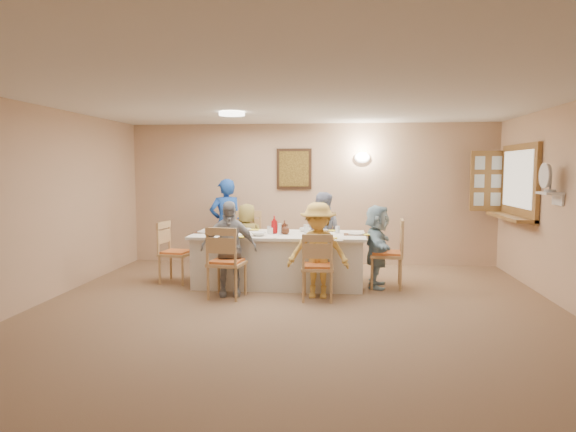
# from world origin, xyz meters

# --- Properties ---
(ground) EXTENTS (7.00, 7.00, 0.00)m
(ground) POSITION_xyz_m (0.00, 0.00, 0.00)
(ground) COLOR brown
(room_walls) EXTENTS (7.00, 7.00, 7.00)m
(room_walls) POSITION_xyz_m (0.00, 0.00, 1.51)
(room_walls) COLOR tan
(room_walls) RESTS_ON ground
(wall_picture) EXTENTS (0.62, 0.05, 0.72)m
(wall_picture) POSITION_xyz_m (-0.30, 3.46, 1.70)
(wall_picture) COLOR #331E11
(wall_picture) RESTS_ON room_walls
(wall_sconce) EXTENTS (0.26, 0.09, 0.18)m
(wall_sconce) POSITION_xyz_m (0.90, 3.44, 1.90)
(wall_sconce) COLOR white
(wall_sconce) RESTS_ON room_walls
(ceiling_light) EXTENTS (0.36, 0.36, 0.05)m
(ceiling_light) POSITION_xyz_m (-1.00, 1.50, 2.47)
(ceiling_light) COLOR white
(ceiling_light) RESTS_ON room_walls
(serving_hatch) EXTENTS (0.06, 1.50, 1.15)m
(serving_hatch) POSITION_xyz_m (3.21, 2.40, 1.50)
(serving_hatch) COLOR olive
(serving_hatch) RESTS_ON room_walls
(hatch_sill) EXTENTS (0.30, 1.50, 0.05)m
(hatch_sill) POSITION_xyz_m (3.09, 2.40, 0.97)
(hatch_sill) COLOR olive
(hatch_sill) RESTS_ON room_walls
(shutter_door) EXTENTS (0.55, 0.04, 1.00)m
(shutter_door) POSITION_xyz_m (2.95, 3.16, 1.50)
(shutter_door) COLOR olive
(shutter_door) RESTS_ON room_walls
(fan_shelf) EXTENTS (0.22, 0.36, 0.03)m
(fan_shelf) POSITION_xyz_m (3.13, 1.05, 1.40)
(fan_shelf) COLOR white
(fan_shelf) RESTS_ON room_walls
(desk_fan) EXTENTS (0.30, 0.30, 0.28)m
(desk_fan) POSITION_xyz_m (3.10, 1.05, 1.55)
(desk_fan) COLOR #A5A5A8
(desk_fan) RESTS_ON fan_shelf
(dining_table) EXTENTS (2.50, 1.06, 0.76)m
(dining_table) POSITION_xyz_m (-0.36, 1.72, 0.38)
(dining_table) COLOR silver
(dining_table) RESTS_ON ground
(chair_back_left) EXTENTS (0.56, 0.56, 1.02)m
(chair_back_left) POSITION_xyz_m (-0.96, 2.52, 0.51)
(chair_back_left) COLOR tan
(chair_back_left) RESTS_ON ground
(chair_back_right) EXTENTS (0.50, 0.50, 1.01)m
(chair_back_right) POSITION_xyz_m (0.24, 2.52, 0.51)
(chair_back_right) COLOR tan
(chair_back_right) RESTS_ON ground
(chair_front_left) EXTENTS (0.52, 0.52, 0.96)m
(chair_front_left) POSITION_xyz_m (-0.96, 0.92, 0.48)
(chair_front_left) COLOR tan
(chair_front_left) RESTS_ON ground
(chair_front_right) EXTENTS (0.44, 0.44, 0.89)m
(chair_front_right) POSITION_xyz_m (0.24, 0.92, 0.45)
(chair_front_right) COLOR tan
(chair_front_right) RESTS_ON ground
(chair_left_end) EXTENTS (0.50, 0.50, 0.92)m
(chair_left_end) POSITION_xyz_m (-1.91, 1.72, 0.46)
(chair_left_end) COLOR tan
(chair_left_end) RESTS_ON ground
(chair_right_end) EXTENTS (0.51, 0.51, 1.00)m
(chair_right_end) POSITION_xyz_m (1.19, 1.72, 0.50)
(chair_right_end) COLOR tan
(chair_right_end) RESTS_ON ground
(diner_back_left) EXTENTS (0.59, 0.40, 1.15)m
(diner_back_left) POSITION_xyz_m (-0.96, 2.40, 0.58)
(diner_back_left) COLOR olive
(diner_back_left) RESTS_ON ground
(diner_back_right) EXTENTS (0.84, 0.74, 1.34)m
(diner_back_right) POSITION_xyz_m (0.24, 2.40, 0.67)
(diner_back_right) COLOR #838DAB
(diner_back_right) RESTS_ON ground
(diner_front_left) EXTENTS (0.86, 0.58, 1.28)m
(diner_front_left) POSITION_xyz_m (-0.96, 1.04, 0.64)
(diner_front_left) COLOR #A1A2A6
(diner_front_left) RESTS_ON ground
(diner_front_right) EXTENTS (0.85, 0.53, 1.26)m
(diner_front_right) POSITION_xyz_m (0.24, 1.04, 0.63)
(diner_front_right) COLOR #EEBA4E
(diner_front_right) RESTS_ON ground
(diner_right_end) EXTENTS (1.15, 0.51, 1.19)m
(diner_right_end) POSITION_xyz_m (1.06, 1.72, 0.59)
(diner_right_end) COLOR #A1C3D3
(diner_right_end) RESTS_ON ground
(caregiver) EXTENTS (0.87, 0.84, 1.53)m
(caregiver) POSITION_xyz_m (-1.41, 2.87, 0.77)
(caregiver) COLOR #1943A0
(caregiver) RESTS_ON ground
(placemat_fl) EXTENTS (0.36, 0.27, 0.01)m
(placemat_fl) POSITION_xyz_m (-0.96, 1.30, 0.76)
(placemat_fl) COLOR #472B19
(placemat_fl) RESTS_ON dining_table
(plate_fl) EXTENTS (0.23, 0.23, 0.01)m
(plate_fl) POSITION_xyz_m (-0.96, 1.30, 0.77)
(plate_fl) COLOR white
(plate_fl) RESTS_ON dining_table
(napkin_fl) EXTENTS (0.14, 0.14, 0.01)m
(napkin_fl) POSITION_xyz_m (-0.78, 1.25, 0.77)
(napkin_fl) COLOR yellow
(napkin_fl) RESTS_ON dining_table
(placemat_fr) EXTENTS (0.33, 0.24, 0.01)m
(placemat_fr) POSITION_xyz_m (0.24, 1.30, 0.76)
(placemat_fr) COLOR #472B19
(placemat_fr) RESTS_ON dining_table
(plate_fr) EXTENTS (0.24, 0.24, 0.01)m
(plate_fr) POSITION_xyz_m (0.24, 1.30, 0.77)
(plate_fr) COLOR white
(plate_fr) RESTS_ON dining_table
(napkin_fr) EXTENTS (0.14, 0.14, 0.01)m
(napkin_fr) POSITION_xyz_m (0.42, 1.25, 0.77)
(napkin_fr) COLOR yellow
(napkin_fr) RESTS_ON dining_table
(placemat_bl) EXTENTS (0.34, 0.25, 0.01)m
(placemat_bl) POSITION_xyz_m (-0.96, 2.14, 0.76)
(placemat_bl) COLOR #472B19
(placemat_bl) RESTS_ON dining_table
(plate_bl) EXTENTS (0.23, 0.23, 0.01)m
(plate_bl) POSITION_xyz_m (-0.96, 2.14, 0.77)
(plate_bl) COLOR white
(plate_bl) RESTS_ON dining_table
(napkin_bl) EXTENTS (0.13, 0.13, 0.01)m
(napkin_bl) POSITION_xyz_m (-0.78, 2.09, 0.77)
(napkin_bl) COLOR yellow
(napkin_bl) RESTS_ON dining_table
(placemat_br) EXTENTS (0.37, 0.27, 0.01)m
(placemat_br) POSITION_xyz_m (0.24, 2.14, 0.76)
(placemat_br) COLOR #472B19
(placemat_br) RESTS_ON dining_table
(plate_br) EXTENTS (0.22, 0.22, 0.01)m
(plate_br) POSITION_xyz_m (0.24, 2.14, 0.77)
(plate_br) COLOR white
(plate_br) RESTS_ON dining_table
(napkin_br) EXTENTS (0.13, 0.13, 0.01)m
(napkin_br) POSITION_xyz_m (0.42, 2.09, 0.77)
(napkin_br) COLOR yellow
(napkin_br) RESTS_ON dining_table
(placemat_le) EXTENTS (0.34, 0.25, 0.01)m
(placemat_le) POSITION_xyz_m (-1.46, 1.72, 0.76)
(placemat_le) COLOR #472B19
(placemat_le) RESTS_ON dining_table
(plate_le) EXTENTS (0.24, 0.24, 0.02)m
(plate_le) POSITION_xyz_m (-1.46, 1.72, 0.77)
(plate_le) COLOR white
(plate_le) RESTS_ON dining_table
(napkin_le) EXTENTS (0.15, 0.15, 0.01)m
(napkin_le) POSITION_xyz_m (-1.28, 1.67, 0.77)
(napkin_le) COLOR yellow
(napkin_le) RESTS_ON dining_table
(placemat_re) EXTENTS (0.36, 0.27, 0.01)m
(placemat_re) POSITION_xyz_m (0.76, 1.72, 0.76)
(placemat_re) COLOR #472B19
(placemat_re) RESTS_ON dining_table
(plate_re) EXTENTS (0.23, 0.23, 0.01)m
(plate_re) POSITION_xyz_m (0.76, 1.72, 0.77)
(plate_re) COLOR white
(plate_re) RESTS_ON dining_table
(napkin_re) EXTENTS (0.15, 0.15, 0.01)m
(napkin_re) POSITION_xyz_m (0.94, 1.67, 0.77)
(napkin_re) COLOR yellow
(napkin_re) RESTS_ON dining_table
(teacup_a) EXTENTS (0.12, 0.12, 0.08)m
(teacup_a) POSITION_xyz_m (-1.13, 1.42, 0.80)
(teacup_a) COLOR white
(teacup_a) RESTS_ON dining_table
(teacup_b) EXTENTS (0.09, 0.09, 0.08)m
(teacup_b) POSITION_xyz_m (0.00, 2.23, 0.80)
(teacup_b) COLOR white
(teacup_b) RESTS_ON dining_table
(bowl_a) EXTENTS (0.28, 0.28, 0.05)m
(bowl_a) POSITION_xyz_m (-0.62, 1.45, 0.79)
(bowl_a) COLOR white
(bowl_a) RESTS_ON dining_table
(bowl_b) EXTENTS (0.28, 0.28, 0.06)m
(bowl_b) POSITION_xyz_m (-0.00, 2.01, 0.79)
(bowl_b) COLOR white
(bowl_b) RESTS_ON dining_table
(condiment_ketchup) EXTENTS (0.14, 0.14, 0.26)m
(condiment_ketchup) POSITION_xyz_m (-0.43, 1.73, 0.89)
(condiment_ketchup) COLOR #AB0E12
(condiment_ketchup) RESTS_ON dining_table
(condiment_brown) EXTENTS (0.13, 0.13, 0.19)m
(condiment_brown) POSITION_xyz_m (-0.29, 1.77, 0.86)
(condiment_brown) COLOR #482313
(condiment_brown) RESTS_ON dining_table
(condiment_malt) EXTENTS (0.15, 0.15, 0.15)m
(condiment_malt) POSITION_xyz_m (-0.26, 1.66, 0.84)
(condiment_malt) COLOR #482313
(condiment_malt) RESTS_ON dining_table
(drinking_glass) EXTENTS (0.07, 0.07, 0.10)m
(drinking_glass) POSITION_xyz_m (-0.51, 1.77, 0.82)
(drinking_glass) COLOR silver
(drinking_glass) RESTS_ON dining_table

